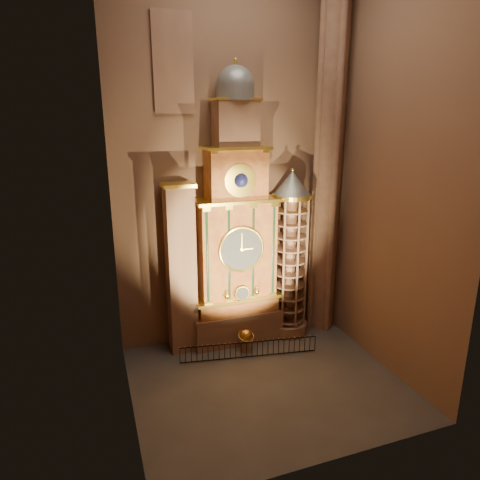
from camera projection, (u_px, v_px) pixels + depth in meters
name	position (u px, v px, depth m)	size (l,w,h in m)	color
floor	(266.00, 382.00, 22.99)	(14.00, 14.00, 0.00)	#383330
wall_back	(230.00, 165.00, 25.45)	(22.00, 22.00, 0.00)	brown
wall_left	(115.00, 184.00, 17.75)	(22.00, 22.00, 0.00)	brown
wall_right	(394.00, 171.00, 22.26)	(22.00, 22.00, 0.00)	brown
astronomical_clock	(236.00, 239.00, 25.68)	(5.60, 2.41, 16.70)	#8C634C
portrait_tower	(181.00, 269.00, 25.01)	(1.80, 1.60, 10.20)	#8C634C
stair_turret	(290.00, 256.00, 26.95)	(2.50, 2.50, 10.80)	#8C634C
gothic_pier	(328.00, 163.00, 26.50)	(2.04, 2.04, 22.00)	#8C634C
stained_glass_window	(173.00, 63.00, 22.85)	(2.20, 0.14, 5.20)	navy
celestial_globe	(246.00, 338.00, 25.80)	(1.15, 1.11, 1.42)	#8C634C
iron_railing	(249.00, 350.00, 25.14)	(8.01, 1.38, 1.00)	black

